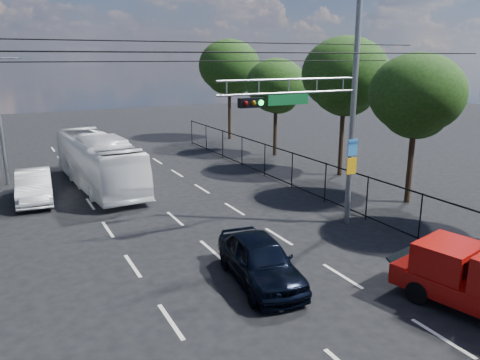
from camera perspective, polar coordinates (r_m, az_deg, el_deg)
lane_markings at (r=23.17m, az=-9.59°, el=-3.19°), size 6.12×38.00×0.01m
signal_mast at (r=19.26m, az=10.92°, el=9.08°), size 6.43×0.39×9.50m
streetlight_left at (r=29.23m, az=-26.97°, el=7.05°), size 2.09×0.22×7.08m
utility_wires at (r=17.21m, az=-5.10°, el=15.27°), size 22.00×5.04×0.74m
fence_right at (r=24.65m, az=8.71°, el=0.43°), size 0.06×34.03×2.00m
tree_right_b at (r=24.08m, az=20.68°, el=9.05°), size 4.50×4.50×7.31m
tree_right_c at (r=28.78m, az=12.64°, el=11.77°), size 5.10×5.10×8.29m
tree_right_d at (r=34.28m, az=4.41°, el=11.03°), size 4.32×4.32×7.02m
tree_right_e at (r=41.33m, az=-1.30°, el=13.20°), size 5.28×5.28×8.58m
navy_hatchback at (r=15.22m, az=2.45°, el=-9.70°), size 2.41×4.69×1.53m
white_bus at (r=27.19m, az=-16.88°, el=2.21°), size 3.13×10.56×2.90m
white_van at (r=25.70m, az=-23.82°, el=-0.68°), size 1.97×4.82×1.55m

